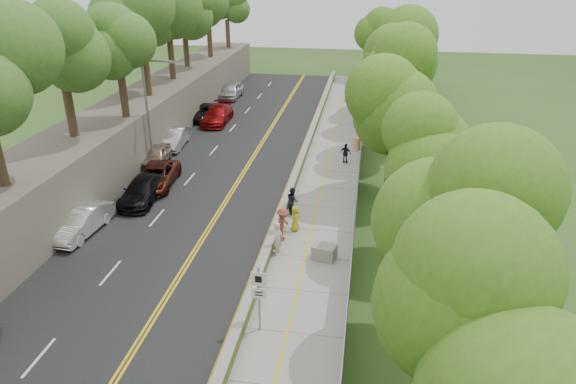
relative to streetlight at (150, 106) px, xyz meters
The scene contains 25 objects.
ground 18.08m from the streetlight, 53.23° to the right, with size 140.00×140.00×0.00m, color #33511E.
road 6.93m from the streetlight, 11.17° to the left, with size 11.20×66.00×0.04m, color black.
sidewalk 13.84m from the streetlight, ahead, with size 4.20×66.00×0.05m, color gray.
jersey_barrier 11.60m from the streetlight, ahead, with size 0.42×66.00×0.60m, color #BFEB3A.
rock_embankment 4.15m from the streetlight, 161.78° to the left, with size 5.00×66.00×4.00m, color #595147.
chainlink_fence 15.58m from the streetlight, ahead, with size 0.04×66.00×2.00m, color slate.
trees_embankment 6.46m from the streetlight, 158.49° to the left, with size 6.40×66.00×13.00m, color #477928, non-canonical shape.
trees_fenceside 17.65m from the streetlight, ahead, with size 7.00×66.00×14.00m, color #538723, non-canonical shape.
streetlight is the anchor object (origin of this frame).
signpost 20.72m from the streetlight, 55.92° to the right, with size 0.62×0.09×3.10m.
construction_barrel 16.38m from the streetlight, 22.03° to the left, with size 0.62×0.62×1.02m, color #CC5E0A.
concrete_block 18.04m from the streetlight, 38.84° to the right, with size 1.16×0.87×0.77m, color gray.
car_1 11.16m from the streetlight, 90.75° to the right, with size 1.58×4.53×1.49m, color white.
car_2 5.41m from the streetlight, 67.16° to the right, with size 2.37×5.14×1.43m, color #511E12.
car_3 7.12m from the streetlight, 75.82° to the right, with size 2.01×4.96×1.44m, color black.
car_4 3.94m from the streetlight, 106.24° to the left, with size 1.64×4.07×1.39m, color tan.
car_5 5.83m from the streetlight, 91.81° to the left, with size 1.57×4.51×1.49m, color #B2B5BA.
car_6 13.09m from the streetlight, 90.63° to the left, with size 2.26×4.89×1.36m, color black.
car_7 12.07m from the streetlight, 82.67° to the left, with size 2.20×5.42×1.57m, color maroon.
car_8 21.05m from the streetlight, 89.00° to the left, with size 1.94×4.81×1.64m, color silver.
painter_0 14.83m from the streetlight, 35.08° to the right, with size 0.74×0.48×1.52m, color gold.
painter_1 16.06m from the streetlight, 44.18° to the right, with size 0.68×0.44×1.85m, color beige.
painter_2 13.34m from the streetlight, 28.45° to the right, with size 0.83×0.65×1.71m, color black.
painter_3 15.06m from the streetlight, 39.92° to the right, with size 1.25×0.72×1.93m, color brown.
person_far 14.77m from the streetlight, 11.57° to the left, with size 0.90×0.38×1.54m, color black.
Camera 1 is at (4.92, -19.85, 14.38)m, focal length 32.00 mm.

